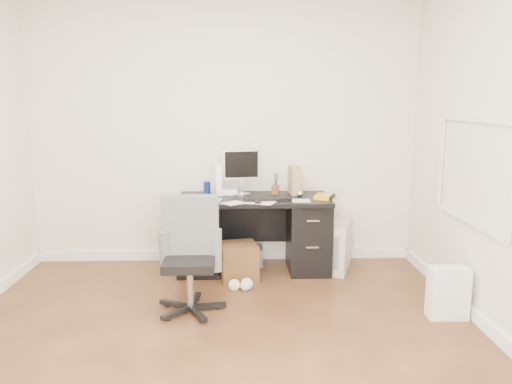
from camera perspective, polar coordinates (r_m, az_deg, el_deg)
The scene contains 18 objects.
ground at distance 3.64m, azimuth -4.43°, elevation -17.47°, with size 4.00×4.00×0.00m, color #402414.
room_shell at distance 3.24m, azimuth -4.25°, elevation 9.65°, with size 4.02×4.02×2.71m.
desk at distance 5.03m, azimuth -0.24°, elevation -4.51°, with size 1.50×0.70×0.75m.
loose_papers at distance 4.90m, azimuth -2.57°, elevation -0.72°, with size 1.10×0.60×0.00m, color white, non-canonical shape.
lcd_monitor at distance 5.03m, azimuth -1.70°, elevation 2.32°, with size 0.38×0.22×0.48m, color #B4B3B8, non-canonical shape.
keyboard at distance 4.81m, azimuth 1.33°, elevation -0.78°, with size 0.44×0.15×0.03m, color black.
computer_mouse at distance 4.97m, azimuth 5.03°, elevation -0.19°, with size 0.07×0.07×0.07m, color #B4B3B8.
travel_mug at distance 4.96m, azimuth -5.62°, elevation 0.31°, with size 0.07×0.07×0.16m, color navy.
white_binder at distance 5.12m, azimuth -4.61°, elevation 1.48°, with size 0.12×0.27×0.31m, color white.
magazine_file at distance 5.12m, azimuth 4.41°, elevation 1.35°, with size 0.12×0.24×0.28m, color #9C754B.
pen_cup at distance 5.11m, azimuth 2.23°, elevation 0.98°, with size 0.09×0.09×0.22m, color brown, non-canonical shape.
yellow_book at distance 4.94m, azimuth 7.81°, elevation -0.52°, with size 0.17×0.21×0.04m, color gold.
paper_remote at distance 4.70m, azimuth 0.45°, elevation -1.08°, with size 0.27×0.22×0.02m, color white, non-canonical shape.
office_chair at distance 4.06m, azimuth -7.62°, elevation -7.31°, with size 0.53×0.53×0.94m, color #4F514F, non-canonical shape.
pc_tower at distance 5.14m, azimuth 9.28°, elevation -6.07°, with size 0.22×0.50×0.50m, color #B5B1A4.
shopping_bag at distance 4.28m, azimuth 21.09°, elevation -10.70°, with size 0.31×0.22×0.41m, color white.
wicker_basket at distance 4.86m, azimuth -2.00°, elevation -7.89°, with size 0.34×0.34×0.34m, color #472715.
desk_printer at distance 5.28m, azimuth -0.99°, elevation -7.25°, with size 0.32×0.26×0.19m, color slate.
Camera 1 is at (0.16, -3.21, 1.70)m, focal length 35.00 mm.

